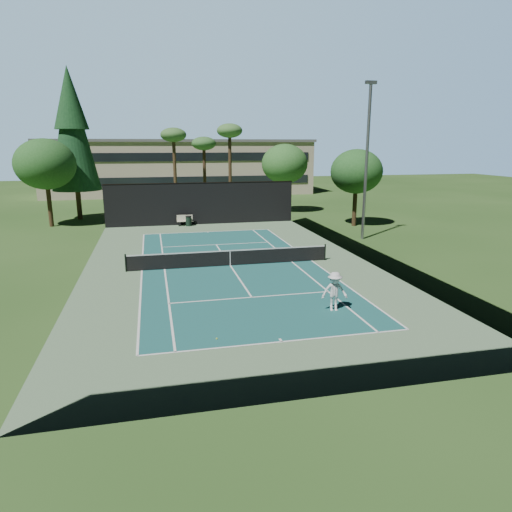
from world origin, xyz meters
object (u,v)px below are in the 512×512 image
Objects in this scene: tennis_ball_d at (130,258)px; trash_bin at (189,221)px; tennis_net at (230,257)px; tennis_ball_a at (217,339)px; park_bench at (185,220)px; player at (335,291)px; tennis_ball_c at (251,257)px; tennis_ball_b at (190,263)px.

tennis_ball_d is 0.06× the size of trash_bin.
tennis_net is 11.35m from tennis_ball_a.
trash_bin is (0.32, -0.27, -0.07)m from park_bench.
trash_bin reaches higher than tennis_ball_d.
tennis_net is 9.64m from player.
player is 25.13m from park_bench.
park_bench is 0.42m from trash_bin.
tennis_ball_c is at bearing 108.45° from player.
tennis_net is 13.65× the size of trash_bin.
tennis_net is 6.97× the size of player.
park_bench is 1.59× the size of trash_bin.
tennis_ball_a is at bearing -75.17° from tennis_ball_d.
trash_bin is (4.92, 11.86, 0.45)m from tennis_ball_d.
tennis_ball_b is at bearing 90.00° from tennis_ball_a.
tennis_ball_b is at bearing -92.97° from park_bench.
tennis_ball_b is (-0.00, 12.09, -0.00)m from tennis_ball_a.
trash_bin is (-3.13, 13.50, 0.44)m from tennis_ball_c.
tennis_ball_c is at bearing 10.66° from tennis_ball_b.
tennis_ball_d is (-3.84, 14.52, -0.01)m from tennis_ball_a.
tennis_ball_a reaches higher than tennis_ball_d.
trash_bin is at bearing -39.80° from park_bench.
player is 15.79m from tennis_ball_d.
park_bench is at bearing 111.72° from player.
tennis_ball_d is 12.85m from trash_bin.
trash_bin is (1.07, 14.29, 0.44)m from tennis_ball_b.
tennis_net is 170.84× the size of tennis_ball_a.
trash_bin is (-4.71, 24.35, -0.45)m from player.
tennis_ball_a is 26.66m from park_bench.
park_bench reaches higher than tennis_ball_b.
tennis_net is 172.40× the size of tennis_ball_b.
park_bench is at bearing 96.19° from tennis_net.
tennis_ball_b is 1.24× the size of tennis_ball_d.
player reaches higher than trash_bin.
player reaches higher than park_bench.
tennis_ball_d is at bearing 151.27° from tennis_net.
tennis_ball_a is 0.98× the size of tennis_ball_c.
tennis_ball_d is at bearing 147.73° from tennis_ball_b.
player reaches higher than tennis_ball_a.
player is 24.74× the size of tennis_ball_b.
tennis_ball_a is 13.55m from tennis_ball_c.
tennis_net is at bearing 120.44° from player.
park_bench is (-5.03, 24.62, -0.38)m from player.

